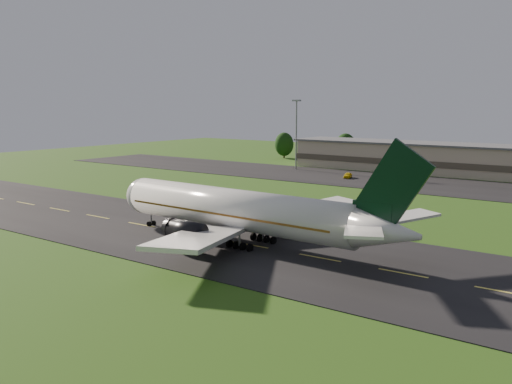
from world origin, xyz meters
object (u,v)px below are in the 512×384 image
Objects in this scene: service_vehicle_a at (348,175)px; airliner at (240,211)px; service_vehicle_b at (411,182)px; light_mast_west at (296,126)px.

airliner is at bearing -90.00° from service_vehicle_a.
service_vehicle_b is (17.60, -1.47, -0.08)m from service_vehicle_a.
light_mast_west is at bearing 119.44° from airliner.
light_mast_west is 5.33× the size of service_vehicle_b.
light_mast_west reaches higher than service_vehicle_a.
light_mast_west is (-42.14, 80.02, 8.08)m from airliner.
light_mast_west is 4.85× the size of service_vehicle_a.
light_mast_west reaches higher than airliner.
airliner is at bearing -62.23° from light_mast_west.
light_mast_west is 42.26m from service_vehicle_b.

